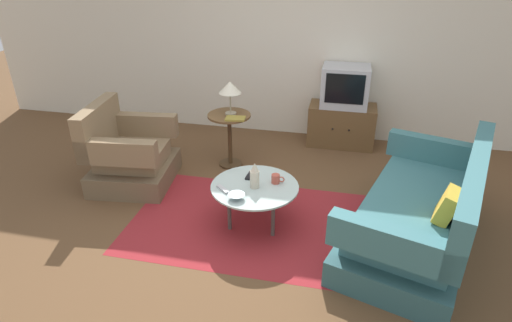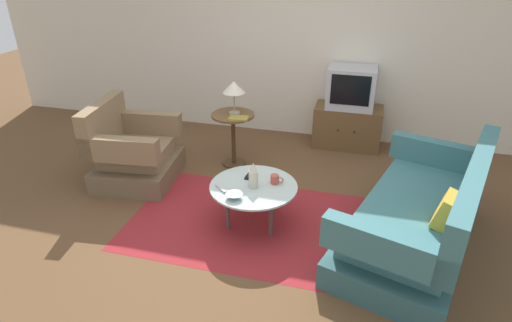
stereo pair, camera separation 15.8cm
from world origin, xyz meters
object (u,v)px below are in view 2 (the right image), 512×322
object	(u,v)px
side_table	(233,129)
mug	(275,179)
armchair	(132,154)
tv_stand	(347,127)
vase	(253,176)
tv_remote_dark	(249,175)
book	(239,118)
bowl	(234,196)
tv_remote_silver	(222,188)
coffee_table	(254,189)
couch	(420,219)
table_lamp	(234,88)
television	(351,87)

from	to	relation	value
side_table	mug	distance (m)	1.29
armchair	tv_stand	xyz separation A→B (m)	(2.28, 1.55, -0.05)
mug	vase	bearing A→B (deg)	-145.71
side_table	vase	size ratio (longest dim) A/B	2.66
tv_remote_dark	book	bearing A→B (deg)	27.17
bowl	mug	bearing A→B (deg)	50.30
bowl	tv_remote_silver	bearing A→B (deg)	144.10
bowl	coffee_table	bearing A→B (deg)	67.37
tv_stand	bowl	bearing A→B (deg)	-109.78
armchair	couch	size ratio (longest dim) A/B	0.47
vase	tv_remote_dark	size ratio (longest dim) A/B	1.57
bowl	tv_remote_dark	xyz separation A→B (m)	(0.02, 0.42, -0.01)
tv_stand	table_lamp	size ratio (longest dim) A/B	2.21
armchair	table_lamp	bearing A→B (deg)	116.51
table_lamp	tv_remote_dark	distance (m)	1.22
tv_stand	television	distance (m)	0.53
side_table	tv_remote_silver	xyz separation A→B (m)	(0.30, -1.29, -0.04)
tv_stand	couch	bearing A→B (deg)	-69.31
mug	tv_remote_dark	distance (m)	0.28
table_lamp	tv_remote_silver	world-z (taller)	table_lamp
tv_stand	book	xyz separation A→B (m)	(-1.18, -1.04, 0.39)
coffee_table	television	size ratio (longest dim) A/B	1.39
armchair	bowl	size ratio (longest dim) A/B	6.48
vase	bowl	distance (m)	0.27
side_table	table_lamp	world-z (taller)	table_lamp
armchair	tv_remote_silver	size ratio (longest dim) A/B	6.60
armchair	side_table	bearing A→B (deg)	116.43
television	vase	size ratio (longest dim) A/B	2.39
couch	vase	size ratio (longest dim) A/B	8.45
tv_stand	side_table	bearing A→B (deg)	-144.83
armchair	mug	distance (m)	1.79
bowl	tv_remote_silver	size ratio (longest dim) A/B	1.02
couch	book	size ratio (longest dim) A/B	9.03
television	tv_remote_dark	bearing A→B (deg)	-113.17
couch	table_lamp	distance (m)	2.43
coffee_table	vase	distance (m)	0.15
couch	mug	xyz separation A→B (m)	(-1.31, 0.07, 0.17)
coffee_table	table_lamp	xyz separation A→B (m)	(-0.55, 1.16, 0.58)
table_lamp	book	size ratio (longest dim) A/B	1.69
television	table_lamp	xyz separation A→B (m)	(-1.27, -0.90, 0.16)
couch	tv_remote_dark	xyz separation A→B (m)	(-1.58, 0.14, 0.14)
bowl	side_table	bearing A→B (deg)	108.06
television	book	size ratio (longest dim) A/B	2.56
table_lamp	vase	bearing A→B (deg)	-65.03
tv_stand	tv_remote_dark	xyz separation A→B (m)	(-0.81, -1.89, 0.16)
couch	tv_remote_silver	distance (m)	1.77
television	vase	distance (m)	2.22
couch	side_table	xyz separation A→B (m)	(-2.05, 1.12, 0.18)
couch	coffee_table	xyz separation A→B (m)	(-1.49, -0.03, 0.09)
television	tv_remote_dark	distance (m)	2.10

